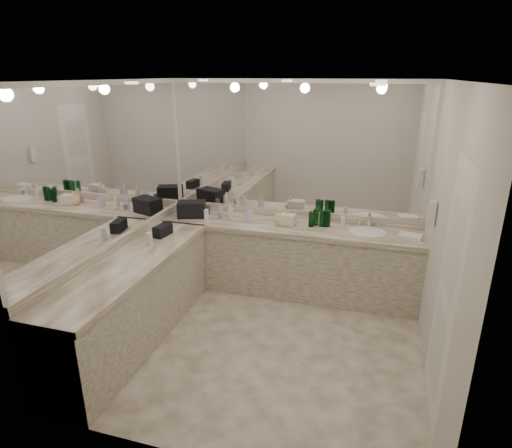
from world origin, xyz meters
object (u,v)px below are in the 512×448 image
(soap_bottle_b, at_px, (249,214))
(soap_bottle_c, at_px, (280,217))
(cream_cosmetic_case, at_px, (286,220))
(soap_bottle_a, at_px, (230,211))
(sink, at_px, (368,233))
(black_toiletry_bag, at_px, (192,209))
(wall_phone, at_px, (432,213))
(hand_towel, at_px, (410,236))

(soap_bottle_b, xyz_separation_m, soap_bottle_c, (0.40, -0.02, 0.01))
(cream_cosmetic_case, distance_m, soap_bottle_a, 0.74)
(sink, height_order, soap_bottle_a, soap_bottle_a)
(black_toiletry_bag, xyz_separation_m, soap_bottle_a, (0.51, 0.06, 0.00))
(soap_bottle_a, xyz_separation_m, soap_bottle_b, (0.25, -0.02, -0.01))
(sink, height_order, soap_bottle_c, soap_bottle_c)
(cream_cosmetic_case, height_order, soap_bottle_b, soap_bottle_b)
(sink, xyz_separation_m, soap_bottle_a, (-1.71, 0.02, 0.11))
(wall_phone, bearing_deg, sink, 140.43)
(soap_bottle_b, bearing_deg, cream_cosmetic_case, -2.40)
(wall_phone, bearing_deg, soap_bottle_b, 166.33)
(hand_towel, bearing_deg, wall_phone, -73.04)
(black_toiletry_bag, relative_size, cream_cosmetic_case, 1.54)
(soap_bottle_b, height_order, soap_bottle_c, soap_bottle_c)
(sink, distance_m, soap_bottle_c, 1.06)
(cream_cosmetic_case, height_order, soap_bottle_c, soap_bottle_c)
(cream_cosmetic_case, bearing_deg, black_toiletry_bag, -171.79)
(sink, distance_m, soap_bottle_b, 1.46)
(soap_bottle_b, bearing_deg, wall_phone, -13.67)
(wall_phone, xyz_separation_m, cream_cosmetic_case, (-1.58, 0.48, -0.38))
(soap_bottle_b, bearing_deg, soap_bottle_c, -3.20)
(wall_phone, distance_m, soap_bottle_c, 1.76)
(black_toiletry_bag, relative_size, soap_bottle_c, 1.82)
(wall_phone, bearing_deg, soap_bottle_c, 163.89)
(black_toiletry_bag, bearing_deg, soap_bottle_a, 6.84)
(sink, bearing_deg, black_toiletry_bag, -178.88)
(sink, height_order, hand_towel, hand_towel)
(wall_phone, distance_m, cream_cosmetic_case, 1.69)
(black_toiletry_bag, bearing_deg, hand_towel, -0.36)
(wall_phone, relative_size, hand_towel, 0.97)
(sink, height_order, soap_bottle_b, soap_bottle_b)
(soap_bottle_b, bearing_deg, sink, -0.07)
(wall_phone, distance_m, soap_bottle_b, 2.15)
(sink, distance_m, wall_phone, 0.91)
(wall_phone, distance_m, black_toiletry_bag, 2.88)
(soap_bottle_a, bearing_deg, sink, -0.60)
(cream_cosmetic_case, relative_size, soap_bottle_c, 1.18)
(soap_bottle_a, bearing_deg, cream_cosmetic_case, -2.84)
(black_toiletry_bag, xyz_separation_m, cream_cosmetic_case, (1.25, 0.02, -0.04))
(black_toiletry_bag, distance_m, soap_bottle_b, 0.76)
(wall_phone, height_order, hand_towel, wall_phone)
(wall_phone, relative_size, soap_bottle_b, 1.35)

